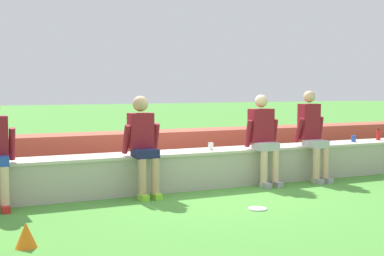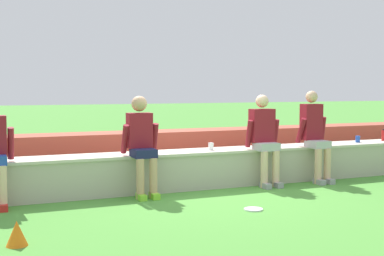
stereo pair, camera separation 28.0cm
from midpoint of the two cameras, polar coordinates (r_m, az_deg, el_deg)
ground_plane at (r=7.96m, az=0.37°, el=-6.66°), size 80.00×80.00×0.00m
stone_seating_wall at (r=8.16m, az=-0.48°, el=-4.26°), size 10.02×0.60×0.56m
brick_bleachers at (r=9.35m, az=-3.81°, el=-3.09°), size 12.18×1.47×0.75m
person_center at (r=7.47m, az=-6.31°, el=-1.50°), size 0.52×0.58×1.40m
person_right_of_center at (r=8.33m, az=6.70°, el=-0.87°), size 0.55×0.51×1.41m
person_far_right at (r=8.86m, az=11.88°, el=-0.53°), size 0.50×0.57×1.47m
water_bottle_mid_right at (r=10.24m, az=18.56°, el=-0.68°), size 0.08×0.08×0.21m
plastic_cup_left_end at (r=8.17m, az=1.04°, el=-1.97°), size 0.08×0.08×0.11m
plastic_cup_middle at (r=9.78m, az=16.09°, el=-1.09°), size 0.08×0.08×0.12m
frisbee at (r=6.77m, az=5.80°, el=-8.58°), size 0.24×0.24×0.02m
sports_cone at (r=5.44m, az=-18.75°, el=-10.78°), size 0.21×0.21×0.24m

